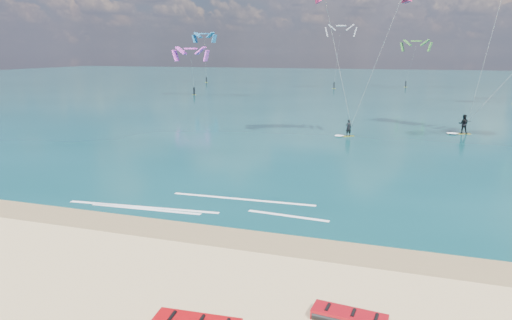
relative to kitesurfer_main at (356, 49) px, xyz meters
The scene contains 6 objects.
ground 16.25m from the kitesurfer_main, 110.59° to the left, with size 320.00×320.00×0.00m, color tan.
wet_sand_strip 25.80m from the kitesurfer_main, 101.60° to the right, with size 320.00×2.40×0.01m, color olive.
sea 77.67m from the kitesurfer_main, 93.65° to the left, with size 320.00×200.00×0.04m, color #0B383C.
kitesurfer_main is the anchor object (origin of this frame).
shoreline_foam 23.09m from the kitesurfer_main, 106.12° to the right, with size 14.11×3.66×0.01m.
distant_kites 50.59m from the kitesurfer_main, 94.96° to the left, with size 77.49×35.60×13.16m.
Camera 1 is at (9.00, -14.86, 8.13)m, focal length 32.00 mm.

